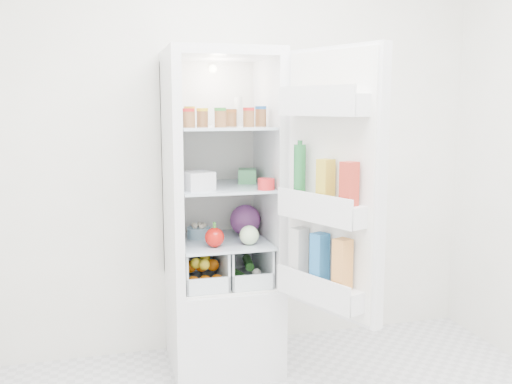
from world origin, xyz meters
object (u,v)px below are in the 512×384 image
object	(u,v)px
mushroom_bowl	(199,232)
fridge_door	(330,191)
red_cabbage	(245,220)
refrigerator	(220,251)

from	to	relation	value
mushroom_bowl	fridge_door	size ratio (longest dim) A/B	0.10
red_cabbage	mushroom_bowl	bearing A→B (deg)	-179.51
mushroom_bowl	refrigerator	bearing A→B (deg)	-11.69
refrigerator	mushroom_bowl	size ratio (longest dim) A/B	13.63
red_cabbage	fridge_door	distance (m)	0.74
mushroom_bowl	fridge_door	xyz separation A→B (m)	(0.54, -0.64, 0.31)
refrigerator	red_cabbage	size ratio (longest dim) A/B	10.07
refrigerator	mushroom_bowl	world-z (taller)	refrigerator
red_cabbage	mushroom_bowl	distance (m)	0.28
red_cabbage	fridge_door	size ratio (longest dim) A/B	0.14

